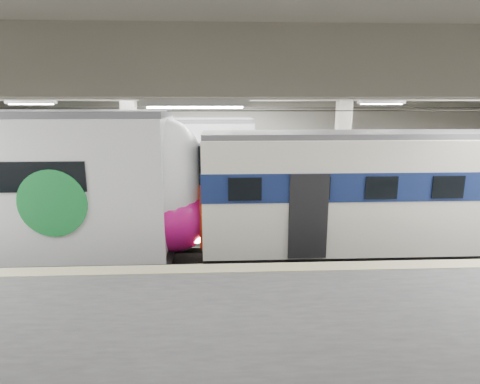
{
  "coord_description": "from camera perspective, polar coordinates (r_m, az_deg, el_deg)",
  "views": [
    {
      "loc": [
        0.38,
        -12.12,
        4.97
      ],
      "look_at": [
        0.99,
        1.0,
        2.0
      ],
      "focal_mm": 30.0,
      "sensor_mm": 36.0,
      "label": 1
    }
  ],
  "objects": [
    {
      "name": "older_rer",
      "position": [
        13.57,
        20.87,
        -0.16
      ],
      "size": [
        12.16,
        2.69,
        4.07
      ],
      "color": "white",
      "rests_on": "ground"
    },
    {
      "name": "far_train",
      "position": [
        18.59,
        -19.08,
        3.47
      ],
      "size": [
        13.28,
        2.88,
        4.26
      ],
      "rotation": [
        0.0,
        0.0,
        0.01
      ],
      "color": "white",
      "rests_on": "ground"
    },
    {
      "name": "station_hall",
      "position": [
        10.53,
        -4.68,
        3.27
      ],
      "size": [
        36.0,
        24.0,
        5.75
      ],
      "color": "black",
      "rests_on": "ground"
    }
  ]
}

